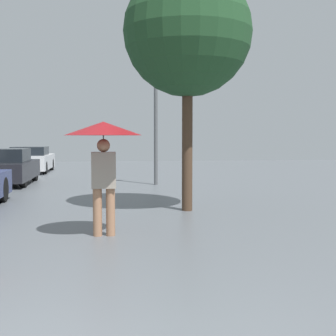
{
  "coord_description": "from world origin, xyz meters",
  "views": [
    {
      "loc": [
        0.27,
        -2.83,
        1.65
      ],
      "look_at": [
        1.3,
        5.02,
        1.14
      ],
      "focal_mm": 50.0,
      "sensor_mm": 36.0,
      "label": 1
    }
  ],
  "objects_px": {
    "tree": "(188,33)",
    "street_lamp": "(156,111)",
    "parked_car_farthest": "(31,160)",
    "pedestrian": "(103,140)",
    "parked_car_third": "(4,167)"
  },
  "relations": [
    {
      "from": "parked_car_farthest",
      "to": "street_lamp",
      "type": "distance_m",
      "value": 8.76
    },
    {
      "from": "tree",
      "to": "pedestrian",
      "type": "bearing_deg",
      "value": -126.37
    },
    {
      "from": "pedestrian",
      "to": "street_lamp",
      "type": "bearing_deg",
      "value": 78.17
    },
    {
      "from": "pedestrian",
      "to": "tree",
      "type": "xyz_separation_m",
      "value": [
        1.85,
        2.51,
        2.36
      ]
    },
    {
      "from": "pedestrian",
      "to": "parked_car_third",
      "type": "relative_size",
      "value": 0.48
    },
    {
      "from": "street_lamp",
      "to": "parked_car_third",
      "type": "bearing_deg",
      "value": 170.85
    },
    {
      "from": "tree",
      "to": "street_lamp",
      "type": "xyz_separation_m",
      "value": [
        -0.09,
        5.86,
        -1.39
      ]
    },
    {
      "from": "parked_car_third",
      "to": "parked_car_farthest",
      "type": "xyz_separation_m",
      "value": [
        -0.0,
        5.84,
        -0.02
      ]
    },
    {
      "from": "tree",
      "to": "street_lamp",
      "type": "height_order",
      "value": "tree"
    },
    {
      "from": "parked_car_farthest",
      "to": "street_lamp",
      "type": "xyz_separation_m",
      "value": [
        5.29,
        -6.69,
        2.0
      ]
    },
    {
      "from": "parked_car_third",
      "to": "parked_car_farthest",
      "type": "height_order",
      "value": "parked_car_third"
    },
    {
      "from": "parked_car_farthest",
      "to": "tree",
      "type": "bearing_deg",
      "value": -66.77
    },
    {
      "from": "parked_car_third",
      "to": "tree",
      "type": "bearing_deg",
      "value": -51.26
    },
    {
      "from": "pedestrian",
      "to": "parked_car_farthest",
      "type": "relative_size",
      "value": 0.46
    },
    {
      "from": "pedestrian",
      "to": "street_lamp",
      "type": "distance_m",
      "value": 8.61
    }
  ]
}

